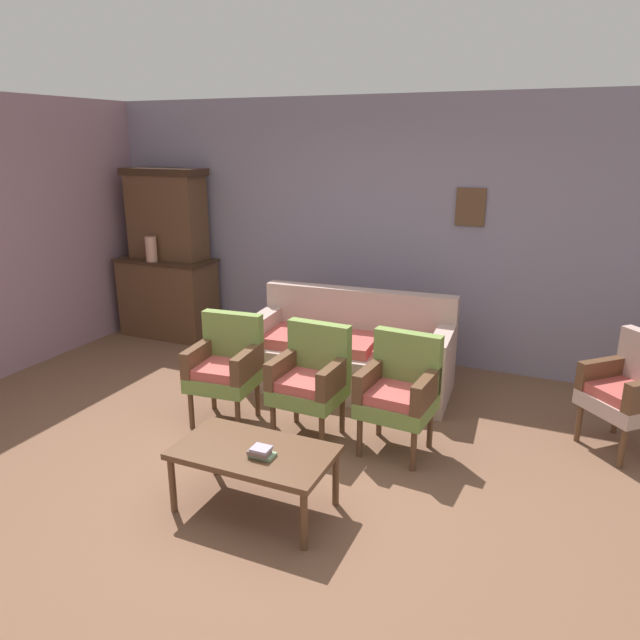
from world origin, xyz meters
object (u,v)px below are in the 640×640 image
armchair_by_doorway (226,364)px  wingback_chair_by_fireplace (631,388)px  armchair_row_middle (399,389)px  book_stack_on_table (261,452)px  floral_couch (350,355)px  armchair_near_cabinet (311,377)px  side_cabinet (169,297)px  coffee_table (254,456)px  vase_on_cabinet (151,249)px

armchair_by_doorway → wingback_chair_by_fireplace: size_ratio=1.00×
armchair_row_middle → book_stack_on_table: bearing=-114.7°
floral_couch → armchair_by_doorway: bearing=-123.8°
armchair_by_doorway → armchair_near_cabinet: bearing=2.8°
side_cabinet → armchair_by_doorway: side_cabinet is taller
armchair_by_doorway → wingback_chair_by_fireplace: same height
armchair_near_cabinet → wingback_chair_by_fireplace: same height
coffee_table → floral_couch: bearing=93.8°
side_cabinet → armchair_row_middle: side_cabinet is taller
side_cabinet → coffee_table: (2.69, -2.67, -0.09)m
side_cabinet → armchair_near_cabinet: 3.08m
vase_on_cabinet → coffee_table: 3.77m
armchair_by_doorway → book_stack_on_table: armchair_by_doorway is taller
floral_couch → coffee_table: bearing=-86.2°
floral_couch → coffee_table: floral_couch is taller
armchair_row_middle → wingback_chair_by_fireplace: same height
vase_on_cabinet → armchair_near_cabinet: 3.09m
wingback_chair_by_fireplace → coffee_table: bearing=-140.7°
vase_on_cabinet → armchair_by_doorway: (1.91, -1.48, -0.57)m
armchair_near_cabinet → side_cabinet: bearing=148.2°
book_stack_on_table → armchair_row_middle: bearing=65.3°
wingback_chair_by_fireplace → book_stack_on_table: bearing=-138.6°
armchair_near_cabinet → wingback_chair_by_fireplace: 2.40m
armchair_near_cabinet → coffee_table: 1.05m
armchair_by_doorway → wingback_chair_by_fireplace: bearing=14.7°
armchair_near_cabinet → coffee_table: (0.08, -1.04, -0.12)m
side_cabinet → wingback_chair_by_fireplace: side_cabinet is taller
book_stack_on_table → vase_on_cabinet: bearing=138.0°
wingback_chair_by_fireplace → coffee_table: (-2.20, -1.80, -0.12)m
coffee_table → book_stack_on_table: (0.09, -0.06, 0.08)m
vase_on_cabinet → coffee_table: size_ratio=0.29×
floral_couch → armchair_by_doorway: 1.28m
vase_on_cabinet → armchair_row_middle: 3.69m
book_stack_on_table → wingback_chair_by_fireplace: bearing=41.4°
side_cabinet → book_stack_on_table: side_cabinet is taller
book_stack_on_table → armchair_by_doorway: bearing=130.9°
armchair_by_doorway → armchair_row_middle: same height
side_cabinet → armchair_by_doorway: 2.49m
side_cabinet → armchair_by_doorway: size_ratio=1.28×
floral_couch → coffee_table: size_ratio=1.93×
armchair_near_cabinet → wingback_chair_by_fireplace: (2.28, 0.76, 0.00)m
wingback_chair_by_fireplace → book_stack_on_table: 2.82m
vase_on_cabinet → side_cabinet: bearing=73.4°
armchair_row_middle → side_cabinet: bearing=154.7°
book_stack_on_table → side_cabinet: bearing=135.6°
side_cabinet → coffee_table: size_ratio=1.16×
side_cabinet → vase_on_cabinet: (-0.05, -0.18, 0.61)m
side_cabinet → wingback_chair_by_fireplace: bearing=-10.0°
armchair_near_cabinet → wingback_chair_by_fireplace: bearing=18.4°
vase_on_cabinet → armchair_by_doorway: vase_on_cabinet is taller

